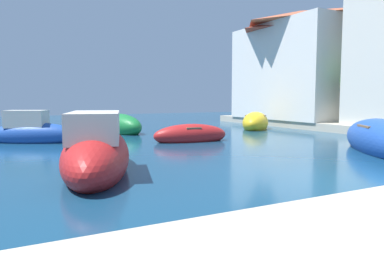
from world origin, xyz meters
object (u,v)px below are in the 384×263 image
object	(u,v)px
moored_boat_0	(33,133)
quayside_tree	(363,80)
waterfront_building_far	(290,68)
waterfront_building_annex	(299,64)
moored_boat_1	(119,126)
moored_boat_3	(97,152)
moored_boat_7	(382,140)
moored_boat_4	(255,123)
moored_boat_5	(191,135)

from	to	relation	value
moored_boat_0	quayside_tree	size ratio (longest dim) A/B	1.11
moored_boat_0	waterfront_building_far	bearing A→B (deg)	39.17
waterfront_building_annex	moored_boat_1	bearing A→B (deg)	-179.46
moored_boat_3	quayside_tree	size ratio (longest dim) A/B	1.59
moored_boat_7	waterfront_building_far	world-z (taller)	waterfront_building_far
moored_boat_1	moored_boat_4	xyz separation A→B (m)	(8.91, -1.59, 0.00)
moored_boat_1	waterfront_building_annex	bearing A→B (deg)	77.82
moored_boat_1	waterfront_building_annex	size ratio (longest dim) A/B	0.47
moored_boat_3	waterfront_building_annex	xyz separation A→B (m)	(18.15, 11.23, 4.10)
moored_boat_7	quayside_tree	distance (m)	9.09
moored_boat_4	moored_boat_1	bearing A→B (deg)	-55.83
moored_boat_5	quayside_tree	bearing A→B (deg)	3.50
moored_boat_3	moored_boat_1	bearing A→B (deg)	-2.45
moored_boat_3	moored_boat_4	bearing A→B (deg)	-36.67
moored_boat_3	quayside_tree	distance (m)	17.78
moored_boat_1	moored_boat_4	bearing A→B (deg)	67.18
moored_boat_5	quayside_tree	world-z (taller)	quayside_tree
moored_boat_3	moored_boat_5	world-z (taller)	moored_boat_3
moored_boat_1	moored_boat_7	world-z (taller)	moored_boat_7
waterfront_building_annex	waterfront_building_far	distance (m)	1.04
moored_boat_0	moored_boat_4	distance (m)	13.88
moored_boat_7	waterfront_building_annex	xyz separation A→B (m)	(7.56, 12.47, 4.20)
quayside_tree	moored_boat_7	bearing A→B (deg)	-137.20
moored_boat_5	waterfront_building_annex	size ratio (longest dim) A/B	0.38
moored_boat_0	moored_boat_5	bearing A→B (deg)	2.76
moored_boat_7	moored_boat_4	bearing A→B (deg)	-157.58
moored_boat_7	waterfront_building_far	size ratio (longest dim) A/B	0.79
moored_boat_1	moored_boat_4	distance (m)	9.05
moored_boat_1	waterfront_building_far	bearing A→B (deg)	81.90
moored_boat_5	moored_boat_7	xyz separation A→B (m)	(4.96, -6.44, 0.16)
moored_boat_3	moored_boat_7	xyz separation A→B (m)	(10.59, -1.23, -0.10)
moored_boat_5	waterfront_building_far	xyz separation A→B (m)	(12.52, 7.05, 4.14)
moored_boat_3	moored_boat_5	distance (m)	7.67
waterfront_building_far	quayside_tree	world-z (taller)	waterfront_building_far
moored_boat_5	waterfront_building_annex	xyz separation A→B (m)	(12.52, 6.02, 4.36)
moored_boat_4	moored_boat_7	bearing A→B (deg)	33.00
moored_boat_0	moored_boat_5	size ratio (longest dim) A/B	1.16
moored_boat_5	moored_boat_7	bearing A→B (deg)	-46.21
moored_boat_0	quayside_tree	world-z (taller)	quayside_tree
moored_boat_3	waterfront_building_far	distance (m)	22.24
quayside_tree	moored_boat_5	bearing A→B (deg)	177.30
quayside_tree	moored_boat_1	bearing A→B (deg)	153.94
waterfront_building_far	quayside_tree	size ratio (longest dim) A/B	1.98
moored_boat_1	moored_boat_5	bearing A→B (deg)	4.31
waterfront_building_annex	quayside_tree	distance (m)	6.84
moored_boat_7	quayside_tree	xyz separation A→B (m)	(6.38, 5.91, 2.67)
moored_boat_5	waterfront_building_annex	world-z (taller)	waterfront_building_annex
moored_boat_4	quayside_tree	size ratio (longest dim) A/B	1.01
moored_boat_5	moored_boat_4	bearing A→B (deg)	37.41
moored_boat_7	quayside_tree	size ratio (longest dim) A/B	1.56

